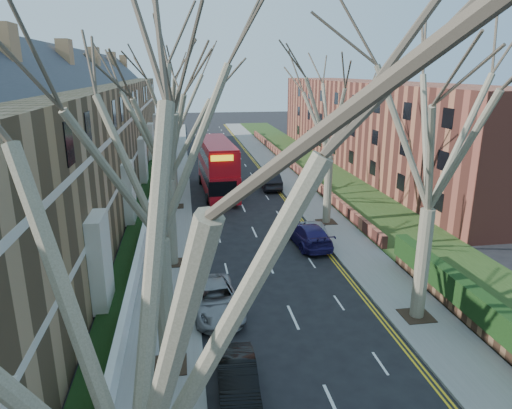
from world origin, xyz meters
name	(u,v)px	position (x,y,z in m)	size (l,w,h in m)	color
pavement_left	(174,178)	(-6.00, 39.00, 0.06)	(3.00, 102.00, 0.12)	slate
pavement_right	(283,174)	(6.00, 39.00, 0.06)	(3.00, 102.00, 0.12)	slate
terrace_left	(78,140)	(-13.65, 31.00, 5.53)	(9.70, 78.00, 13.60)	olive
flats_right	(369,124)	(17.46, 43.00, 4.98)	(13.97, 54.00, 10.00)	brown
front_wall_left	(154,193)	(-7.65, 31.00, 0.62)	(0.30, 78.00, 1.00)	white
grass_verge_right	(322,172)	(10.50, 39.00, 0.15)	(6.00, 102.00, 0.06)	#1E3212
tree_left_near	(112,254)	(-5.70, -4.00, 8.93)	(9.80, 9.80, 13.73)	#635D47
tree_left_mid	(153,122)	(-5.70, 6.00, 9.56)	(10.50, 10.50, 14.71)	#635D47
tree_left_far	(164,108)	(-5.70, 16.00, 9.24)	(10.15, 10.15, 14.22)	#635D47
tree_left_dist	(169,92)	(-5.70, 28.00, 9.56)	(10.50, 10.50, 14.71)	#635D47
tree_right_mid	(439,112)	(5.70, 8.00, 9.56)	(10.50, 10.50, 14.71)	#635D47
tree_right_far	(332,99)	(5.70, 22.00, 9.24)	(10.15, 10.15, 14.22)	#635D47
double_decker_bus	(217,168)	(-1.75, 32.50, 2.37)	(3.31, 11.67, 4.81)	#AC0C15
car_left_mid	(237,380)	(-3.23, 4.01, 0.65)	(1.38, 3.96, 1.31)	black
car_left_far	(215,299)	(-3.58, 10.06, 0.68)	(2.25, 4.89, 1.36)	gray
car_right_near	(309,235)	(3.18, 17.91, 0.73)	(2.04, 5.03, 1.46)	#1F1752
car_right_mid	(314,231)	(3.70, 18.51, 0.76)	(1.79, 4.44, 1.51)	#989BA0
car_right_far	(270,180)	(3.47, 33.34, 0.80)	(1.69, 4.85, 1.60)	black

